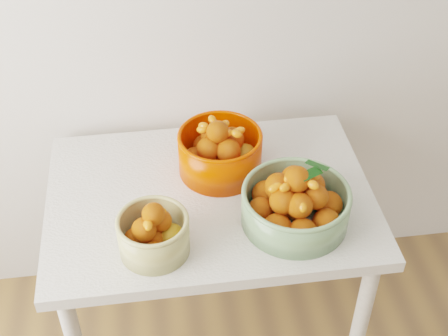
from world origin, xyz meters
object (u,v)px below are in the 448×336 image
at_px(table, 210,216).
at_px(bowl_orange, 220,151).
at_px(bowl_green, 295,203).
at_px(bowl_cream, 154,233).

height_order(table, bowl_orange, bowl_orange).
bearing_deg(bowl_green, bowl_cream, -172.01).
bearing_deg(bowl_cream, bowl_green, 7.99).
bearing_deg(table, bowl_orange, 67.25).
height_order(table, bowl_green, bowl_green).
height_order(bowl_cream, bowl_orange, bowl_orange).
xyz_separation_m(bowl_cream, bowl_orange, (0.23, 0.31, 0.01)).
bearing_deg(bowl_green, bowl_orange, 125.61).
relative_size(bowl_cream, bowl_green, 0.57).
bearing_deg(table, bowl_green, -32.99).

